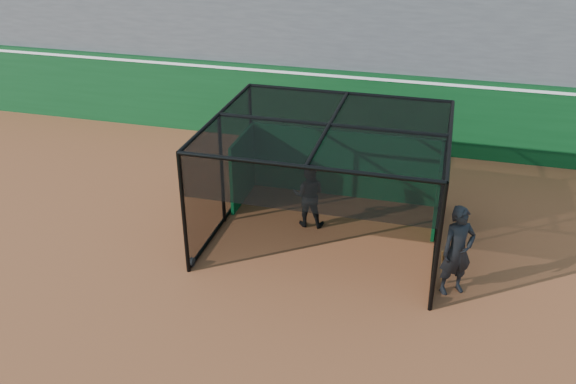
# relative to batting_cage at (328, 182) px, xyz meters

# --- Properties ---
(ground) EXTENTS (120.00, 120.00, 0.00)m
(ground) POSITION_rel_batting_cage_xyz_m (-1.15, -2.63, -1.46)
(ground) COLOR brown
(ground) RESTS_ON ground
(outfield_wall) EXTENTS (50.00, 0.50, 2.50)m
(outfield_wall) POSITION_rel_batting_cage_xyz_m (-1.15, 5.87, -0.17)
(outfield_wall) COLOR #0A3916
(outfield_wall) RESTS_ON ground
(batting_cage) EXTENTS (5.44, 4.77, 2.92)m
(batting_cage) POSITION_rel_batting_cage_xyz_m (0.00, 0.00, 0.00)
(batting_cage) COLOR black
(batting_cage) RESTS_ON ground
(batter) EXTENTS (0.88, 0.72, 1.69)m
(batter) POSITION_rel_batting_cage_xyz_m (-0.55, 0.39, -0.61)
(batter) COLOR black
(batter) RESTS_ON ground
(on_deck_player) EXTENTS (0.89, 0.80, 2.04)m
(on_deck_player) POSITION_rel_batting_cage_xyz_m (3.09, -1.58, -0.44)
(on_deck_player) COLOR black
(on_deck_player) RESTS_ON ground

